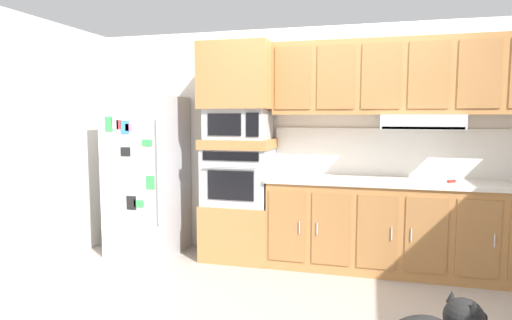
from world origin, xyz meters
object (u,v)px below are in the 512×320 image
object	(u,v)px
built_in_oven	(239,176)
screwdriver	(452,181)
refrigerator	(148,175)
microwave	(239,124)

from	to	relation	value
built_in_oven	screwdriver	bearing A→B (deg)	-1.83
refrigerator	microwave	bearing A→B (deg)	3.65
screwdriver	refrigerator	bearing A→B (deg)	-180.00
refrigerator	screwdriver	distance (m)	3.19
built_in_oven	screwdriver	distance (m)	2.12
refrigerator	microwave	size ratio (longest dim) A/B	2.73
refrigerator	screwdriver	size ratio (longest dim) A/B	10.46
refrigerator	screwdriver	world-z (taller)	refrigerator
built_in_oven	screwdriver	world-z (taller)	built_in_oven
refrigerator	built_in_oven	size ratio (longest dim) A/B	2.51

